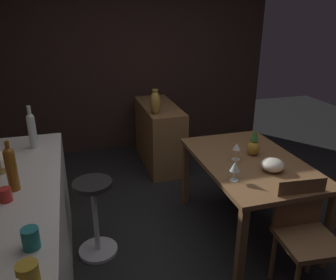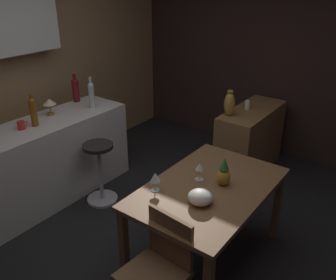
# 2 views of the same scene
# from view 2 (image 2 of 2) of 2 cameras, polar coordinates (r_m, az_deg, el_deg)

# --- Properties ---
(ground_plane) EXTENTS (9.00, 9.00, 0.00)m
(ground_plane) POSITION_cam_2_polar(r_m,az_deg,el_deg) (3.53, -1.74, -15.90)
(ground_plane) COLOR black
(wall_kitchen_back) EXTENTS (5.20, 0.33, 2.60)m
(wall_kitchen_back) POSITION_cam_2_polar(r_m,az_deg,el_deg) (4.35, -24.96, 10.80)
(wall_kitchen_back) COLOR #9E7A51
(wall_kitchen_back) RESTS_ON ground_plane
(wall_side_right) EXTENTS (0.10, 4.40, 2.60)m
(wall_side_right) POSITION_cam_2_polar(r_m,az_deg,el_deg) (5.13, 13.64, 12.98)
(wall_side_right) COLOR #33231E
(wall_side_right) RESTS_ON ground_plane
(dining_table) EXTENTS (1.35, 0.87, 0.74)m
(dining_table) POSITION_cam_2_polar(r_m,az_deg,el_deg) (3.01, 6.42, -8.69)
(dining_table) COLOR brown
(dining_table) RESTS_ON ground_plane
(kitchen_counter) EXTENTS (2.10, 0.60, 0.90)m
(kitchen_counter) POSITION_cam_2_polar(r_m,az_deg,el_deg) (4.09, -19.70, -3.68)
(kitchen_counter) COLOR silver
(kitchen_counter) RESTS_ON ground_plane
(sideboard_cabinet) EXTENTS (1.10, 0.44, 0.82)m
(sideboard_cabinet) POSITION_cam_2_polar(r_m,az_deg,el_deg) (4.61, 12.86, -0.00)
(sideboard_cabinet) COLOR olive
(sideboard_cabinet) RESTS_ON ground_plane
(chair_near_window) EXTENTS (0.43, 0.43, 0.85)m
(chair_near_window) POSITION_cam_2_polar(r_m,az_deg,el_deg) (2.61, -1.44, -19.55)
(chair_near_window) COLOR brown
(chair_near_window) RESTS_ON ground_plane
(bar_stool) EXTENTS (0.34, 0.34, 0.69)m
(bar_stool) POSITION_cam_2_polar(r_m,az_deg,el_deg) (3.95, -10.73, -4.92)
(bar_stool) COLOR #262323
(bar_stool) RESTS_ON ground_plane
(wine_glass_left) EXTENTS (0.08, 0.08, 0.16)m
(wine_glass_left) POSITION_cam_2_polar(r_m,az_deg,el_deg) (2.98, 5.04, -4.33)
(wine_glass_left) COLOR silver
(wine_glass_left) RESTS_ON dining_table
(wine_glass_right) EXTENTS (0.08, 0.08, 0.16)m
(wine_glass_right) POSITION_cam_2_polar(r_m,az_deg,el_deg) (2.83, -2.06, -6.01)
(wine_glass_right) COLOR silver
(wine_glass_right) RESTS_ON dining_table
(pineapple_centerpiece) EXTENTS (0.11, 0.11, 0.24)m
(pineapple_centerpiece) POSITION_cam_2_polar(r_m,az_deg,el_deg) (2.95, 8.83, -5.28)
(pineapple_centerpiece) COLOR gold
(pineapple_centerpiece) RESTS_ON dining_table
(fruit_bowl) EXTENTS (0.19, 0.19, 0.11)m
(fruit_bowl) POSITION_cam_2_polar(r_m,az_deg,el_deg) (2.73, 5.18, -9.01)
(fruit_bowl) COLOR beige
(fruit_bowl) RESTS_ON dining_table
(wine_bottle_amber) EXTENTS (0.07, 0.07, 0.34)m
(wine_bottle_amber) POSITION_cam_2_polar(r_m,az_deg,el_deg) (3.84, -20.61, 4.34)
(wine_bottle_amber) COLOR #8C5114
(wine_bottle_amber) RESTS_ON kitchen_counter
(wine_bottle_ruby) EXTENTS (0.08, 0.08, 0.34)m
(wine_bottle_ruby) POSITION_cam_2_polar(r_m,az_deg,el_deg) (4.46, -14.47, 7.90)
(wine_bottle_ruby) COLOR maroon
(wine_bottle_ruby) RESTS_ON kitchen_counter
(wine_bottle_clear) EXTENTS (0.07, 0.07, 0.36)m
(wine_bottle_clear) POSITION_cam_2_polar(r_m,az_deg,el_deg) (4.19, -12.06, 7.16)
(wine_bottle_clear) COLOR silver
(wine_bottle_clear) RESTS_ON kitchen_counter
(cup_red) EXTENTS (0.11, 0.07, 0.09)m
(cup_red) POSITION_cam_2_polar(r_m,az_deg,el_deg) (3.84, -22.23, 2.20)
(cup_red) COLOR red
(cup_red) RESTS_ON kitchen_counter
(counter_lamp) EXTENTS (0.14, 0.14, 0.18)m
(counter_lamp) POSITION_cam_2_polar(r_m,az_deg,el_deg) (4.10, -18.30, 5.61)
(counter_lamp) COLOR #A58447
(counter_lamp) RESTS_ON kitchen_counter
(pillar_candle_tall) EXTENTS (0.06, 0.06, 0.13)m
(pillar_candle_tall) POSITION_cam_2_polar(r_m,az_deg,el_deg) (4.44, 12.45, 5.49)
(pillar_candle_tall) COLOR white
(pillar_candle_tall) RESTS_ON sideboard_cabinet
(vase_brass) EXTENTS (0.12, 0.12, 0.30)m
(vase_brass) POSITION_cam_2_polar(r_m,az_deg,el_deg) (4.16, 9.73, 5.68)
(vase_brass) COLOR #B78C38
(vase_brass) RESTS_ON sideboard_cabinet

